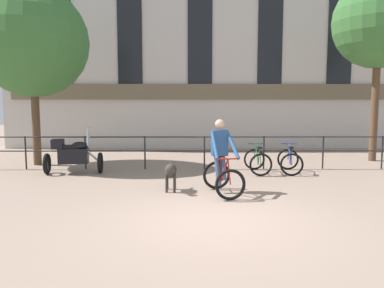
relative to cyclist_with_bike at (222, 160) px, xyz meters
The scene contains 10 objects.
ground_plane 2.17m from the cyclist_with_bike, 97.62° to the right, with size 60.00×60.00×0.00m, color gray.
canal_railing 3.20m from the cyclist_with_bike, 94.82° to the left, with size 15.05×0.05×1.05m.
building_facade 9.88m from the cyclist_with_bike, 91.72° to the left, with size 18.00×0.72×9.80m.
cyclist_with_bike is the anchor object (origin of this frame).
dog 1.23m from the cyclist_with_bike, behind, with size 0.29×0.90×0.66m.
parked_motorcycle 4.83m from the cyclist_with_bike, 149.77° to the left, with size 1.71×0.82×1.35m.
parked_bicycle_near_lamp 2.87m from the cyclist_with_bike, 62.98° to the left, with size 0.67×1.11×0.86m.
parked_bicycle_mid_left 3.42m from the cyclist_with_bike, 48.28° to the left, with size 0.82×1.20×0.86m.
tree_canalside_left 7.88m from the cyclist_with_bike, 145.39° to the left, with size 3.63×3.63×5.90m.
tree_canalside_right 8.70m from the cyclist_with_bike, 39.80° to the left, with size 3.18×3.18×6.48m.
Camera 1 is at (-0.46, -6.48, 2.05)m, focal length 35.00 mm.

